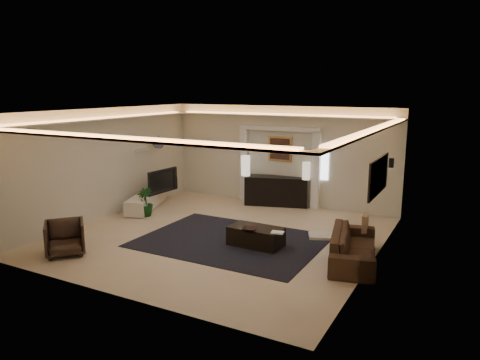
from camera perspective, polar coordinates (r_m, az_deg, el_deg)
The scene contains 33 objects.
floor at distance 10.69m, azimuth -2.48°, elevation -7.05°, with size 7.00×7.00×0.00m, color beige.
ceiling at distance 10.14m, azimuth -2.63°, elevation 8.67°, with size 7.00×7.00×0.00m, color white.
wall_back at distance 13.40m, azimuth 5.12°, elevation 3.11°, with size 7.00×7.00×0.00m, color beige.
wall_front at distance 7.60m, azimuth -16.17°, elevation -3.84°, with size 7.00×7.00×0.00m, color beige.
wall_left at distance 12.45m, azimuth -16.55°, elevation 2.03°, with size 7.00×7.00×0.00m, color beige.
wall_right at distance 9.08m, azimuth 16.81°, elevation -1.40°, with size 7.00×7.00×0.00m, color beige.
cove_soffit at distance 10.16m, azimuth -2.61°, elevation 7.09°, with size 7.00×7.00×0.04m, color silver.
daylight_slit at distance 12.94m, azimuth 10.58°, elevation 2.21°, with size 0.25×0.03×1.00m, color white.
area_rug at distance 10.33m, azimuth -1.13°, elevation -7.67°, with size 4.00×3.00×0.01m, color black.
pilaster_left at distance 13.86m, azimuth 0.55°, elevation 1.97°, with size 0.22×0.20×2.20m, color silver.
pilaster_right at distance 12.97m, azimuth 9.59°, elevation 1.14°, with size 0.22×0.20×2.20m, color silver.
alcove_header at distance 13.22m, azimuth 5.01°, elevation 6.49°, with size 2.52×0.20×0.12m, color silver.
painting_frame at distance 13.35m, azimuth 5.08°, elevation 3.94°, with size 0.74×0.04×0.74m, color tan.
painting_canvas at distance 13.33m, azimuth 5.04°, elevation 3.93°, with size 0.62×0.02×0.62m, color #4C2D1E.
art_panel_frame at distance 9.32m, azimuth 17.09°, elevation 0.48°, with size 0.04×1.64×0.74m, color black.
art_panel_gold at distance 9.33m, azimuth 16.94°, elevation 0.49°, with size 0.02×1.50×0.62m, color tan.
wall_sconce at distance 11.19m, azimuth 18.56°, elevation 2.06°, with size 0.12×0.12×0.22m, color black.
wall_niche at distance 13.40m, azimuth -12.22°, elevation 3.76°, with size 0.10×0.55×0.04m, color silver.
console at distance 13.37m, azimuth 4.61°, elevation -1.48°, with size 1.82×0.57×0.91m, color black.
lamp_left at distance 13.35m, azimuth 0.72°, elevation 1.56°, with size 0.27×0.27×0.59m, color white.
lamp_right at distance 12.91m, azimuth 8.36°, elevation 1.08°, with size 0.22×0.22×0.50m, color beige.
media_ledge at distance 13.28m, azimuth -11.75°, elevation -2.56°, with size 0.53×2.13×0.40m, color beige.
tv at distance 13.29m, azimuth -10.10°, elevation 0.02°, with size 0.16×1.19×0.69m, color black.
figurine at distance 13.84m, azimuth -8.15°, elevation -0.10°, with size 0.12×0.12×0.33m, color black.
ginger_jar at distance 13.49m, azimuth -10.25°, elevation 4.74°, with size 0.34×0.34×0.36m, color #404E55.
plant at distance 12.46m, azimuth -11.93°, elevation -2.76°, with size 0.43×0.43×0.77m, color black.
sofa at distance 9.36m, azimuth 14.15°, elevation -8.11°, with size 0.84×2.16×0.63m, color brown.
throw_blanket at distance 9.10m, azimuth 10.23°, elevation -6.95°, with size 0.48×0.39×0.05m, color beige.
throw_pillow at distance 10.15m, azimuth 15.52°, elevation -5.23°, with size 0.11×0.38×0.38m, color #987959.
coffee_table at distance 9.99m, azimuth 2.03°, elevation -7.16°, with size 1.16×0.63×0.43m, color black.
bowl at distance 9.64m, azimuth 1.18°, elevation -6.30°, with size 0.34×0.34×0.08m, color black.
magazine at distance 9.55m, azimuth 4.77°, elevation -6.68°, with size 0.26×0.18×0.03m, color white.
armchair at distance 10.11m, azimuth -21.24°, elevation -6.83°, with size 0.76×0.78×0.71m, color #373022.
Camera 1 is at (5.19, -8.70, 3.41)m, focal length 33.79 mm.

